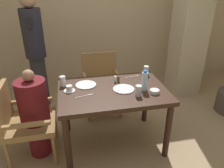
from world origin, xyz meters
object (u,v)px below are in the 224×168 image
Objects in this scene: plate_main_right at (124,89)px; bowl_small at (155,91)px; chair_left_side at (22,119)px; glass_tall_near at (63,81)px; chair_far_side at (101,80)px; water_bottle at (144,81)px; teacup_with_saucer at (69,89)px; glass_tall_mid at (139,91)px; plate_main_left at (86,85)px; glass_tall_far at (146,70)px; standing_host at (35,49)px; diner_in_left_chair at (35,113)px.

plate_main_right is 2.34× the size of bowl_small.
glass_tall_near is (0.47, 0.22, 0.32)m from chair_left_side.
water_bottle reaches higher than chair_far_side.
teacup_with_saucer is at bearing 6.91° from chair_left_side.
glass_tall_mid is (0.24, -1.03, 0.32)m from chair_far_side.
plate_main_left is 2.03× the size of glass_tall_mid.
plate_main_right is 0.22m from glass_tall_mid.
glass_tall_far is at bearing 14.66° from teacup_with_saucer.
glass_tall_far is at bearing -30.08° from standing_host.
standing_host reaches higher than water_bottle.
plate_main_left is 2.03× the size of glass_tall_far.
glass_tall_near is at bearing 159.93° from plate_main_right.
teacup_with_saucer is (-0.61, 0.09, 0.02)m from plate_main_right.
chair_left_side is at bearing 172.85° from bowl_small.
plate_main_left is at bearing 154.15° from plate_main_right.
water_bottle reaches higher than glass_tall_mid.
bowl_small is (0.43, -1.01, 0.28)m from chair_far_side.
water_bottle reaches higher than glass_tall_far.
chair_left_side is 0.51× the size of standing_host.
plate_main_left is 0.80m from bowl_small.
glass_tall_far reaches higher than teacup_with_saucer.
glass_tall_near is at bearing 157.69° from bowl_small.
chair_left_side is 7.41× the size of glass_tall_near.
teacup_with_saucer is 1.07× the size of glass_tall_far.
bowl_small reaches higher than plate_main_right.
plate_main_right is (0.12, -0.86, 0.26)m from chair_far_side.
glass_tall_near is (-0.98, 0.40, 0.04)m from bowl_small.
standing_host is at bearing 122.96° from plate_main_left.
bowl_small is (0.72, -0.36, 0.01)m from plate_main_left.
plate_main_right is at bearing 124.25° from glass_tall_mid.
standing_host is (-0.93, 0.33, 0.45)m from chair_far_side.
plate_main_right is 2.03× the size of glass_tall_mid.
standing_host is at bearing 160.24° from chair_far_side.
water_bottle is 1.97× the size of glass_tall_near.
chair_left_side is 1.60m from glass_tall_far.
standing_host is at bearing 112.12° from teacup_with_saucer.
standing_host reaches higher than chair_far_side.
glass_tall_mid is (1.17, -1.36, -0.13)m from standing_host.
chair_left_side reaches higher than plate_main_right.
standing_host is at bearing 135.31° from bowl_small.
bowl_small is 0.87× the size of glass_tall_near.
glass_tall_near is at bearing 152.13° from glass_tall_mid.
diner_in_left_chair is 8.95× the size of glass_tall_mid.
standing_host is 1.20m from teacup_with_saucer.
water_bottle is at bearing 129.17° from bowl_small.
bowl_small is 0.52m from glass_tall_far.
plate_main_left is 0.46m from plate_main_right.
plate_main_left is at bearing 29.12° from teacup_with_saucer.
water_bottle is (0.83, -0.14, 0.08)m from teacup_with_saucer.
water_bottle is (0.22, -0.05, 0.10)m from plate_main_right.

